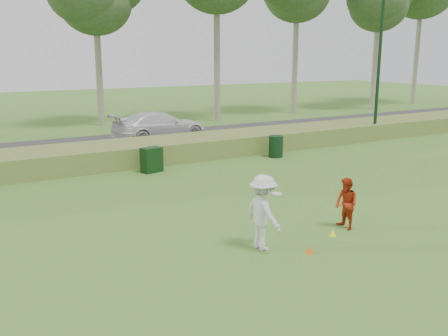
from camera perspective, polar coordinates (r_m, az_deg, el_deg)
ground at (r=13.06m, az=8.85°, el=-9.02°), size 120.00×120.00×0.00m
reed_strip at (r=23.15m, az=-9.88°, el=1.82°), size 80.00×3.00×0.90m
park_road at (r=27.91m, az=-13.39°, el=2.67°), size 80.00×6.00×0.06m
lamp_post at (r=29.76m, az=17.47°, el=13.83°), size 0.70×0.70×8.18m
player_white at (r=12.58m, az=4.49°, el=-5.08°), size 0.92×1.28×1.94m
player_red at (r=14.46m, az=13.80°, el=-3.99°), size 0.59×0.74×1.46m
cone_orange at (r=12.72m, az=9.76°, el=-9.15°), size 0.20×0.20×0.22m
cone_yellow at (r=14.00m, az=12.33°, el=-7.20°), size 0.18×0.18×0.20m
utility_cabinet at (r=21.01m, az=-8.27°, el=0.93°), size 0.93×0.69×1.04m
trash_bin at (r=23.96m, az=5.95°, el=2.47°), size 0.87×0.87×1.03m
car_right at (r=28.57m, az=-7.39°, el=4.82°), size 5.61×2.67×1.58m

